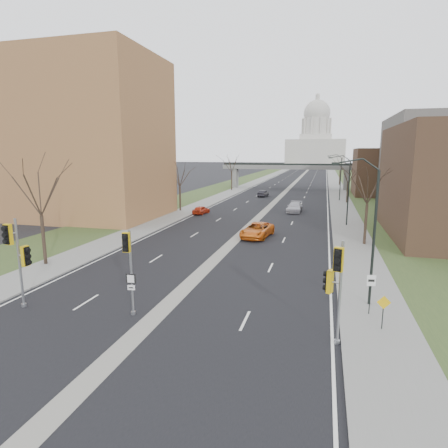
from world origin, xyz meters
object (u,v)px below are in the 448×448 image
at_px(car_right_near, 257,230).
at_px(signal_pole_median, 129,258).
at_px(warning_sign, 383,307).
at_px(car_right_mid, 295,207).
at_px(signal_pole_left, 18,251).
at_px(speed_limit_sign, 371,287).
at_px(car_left_far, 263,193).
at_px(signal_pole_right, 335,278).
at_px(car_left_near, 201,210).

bearing_deg(car_right_near, signal_pole_median, -91.18).
relative_size(warning_sign, car_right_mid, 0.35).
bearing_deg(signal_pole_left, signal_pole_median, 11.14).
bearing_deg(speed_limit_sign, car_left_far, 91.74).
xyz_separation_m(signal_pole_median, signal_pole_right, (10.87, -0.31, -0.06)).
relative_size(speed_limit_sign, car_right_near, 0.40).
bearing_deg(signal_pole_right, car_right_mid, 116.42).
bearing_deg(signal_pole_left, speed_limit_sign, 17.61).
bearing_deg(car_left_far, warning_sign, 112.01).
height_order(signal_pole_left, car_right_mid, signal_pole_left).
relative_size(speed_limit_sign, car_left_far, 0.57).
relative_size(signal_pole_right, car_right_mid, 0.98).
bearing_deg(warning_sign, signal_pole_right, -147.29).
distance_m(signal_pole_left, car_right_near, 24.78).
height_order(warning_sign, car_left_near, warning_sign).
xyz_separation_m(signal_pole_median, car_left_far, (-2.15, 60.23, -2.76)).
height_order(signal_pole_right, car_right_near, signal_pole_right).
relative_size(warning_sign, car_left_far, 0.45).
xyz_separation_m(signal_pole_left, car_left_near, (-0.90, 35.94, -2.90)).
bearing_deg(speed_limit_sign, signal_pole_left, 179.02).
bearing_deg(car_right_mid, signal_pole_right, -80.80).
distance_m(car_left_near, car_right_mid, 14.58).
bearing_deg(signal_pole_median, car_right_mid, 75.19).
relative_size(warning_sign, car_right_near, 0.32).
xyz_separation_m(speed_limit_sign, car_right_mid, (-7.08, 37.23, -0.94)).
bearing_deg(signal_pole_median, signal_pole_left, 179.12).
bearing_deg(car_right_mid, warning_sign, -76.82).
xyz_separation_m(signal_pole_median, speed_limit_sign, (12.95, 3.58, -1.73)).
bearing_deg(signal_pole_right, car_right_near, 128.34).
relative_size(signal_pole_left, car_right_near, 0.95).
bearing_deg(speed_limit_sign, car_right_near, 104.65).
height_order(signal_pole_median, signal_pole_right, signal_pole_right).
distance_m(signal_pole_median, car_right_near, 22.23).
relative_size(signal_pole_median, car_left_near, 1.33).
xyz_separation_m(signal_pole_right, car_right_mid, (-5.00, 41.12, -2.60)).
bearing_deg(signal_pole_left, car_right_near, 71.40).
distance_m(signal_pole_right, car_left_near, 40.18).
xyz_separation_m(signal_pole_left, speed_limit_sign, (19.66, 4.25, -1.83)).
relative_size(car_left_near, car_right_mid, 0.71).
height_order(signal_pole_median, car_left_near, signal_pole_median).
xyz_separation_m(signal_pole_right, car_left_near, (-18.48, 35.58, -2.73)).
relative_size(signal_pole_left, car_left_near, 1.46).
bearing_deg(car_left_far, signal_pole_left, 92.84).
bearing_deg(car_right_near, signal_pole_left, -106.55).
bearing_deg(signal_pole_median, car_right_near, 74.75).
distance_m(speed_limit_sign, car_right_near, 20.65).
bearing_deg(signal_pole_median, speed_limit_sign, 8.83).
height_order(signal_pole_median, car_right_mid, signal_pole_median).
bearing_deg(car_right_near, warning_sign, -55.86).
bearing_deg(car_left_far, speed_limit_sign, 112.04).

